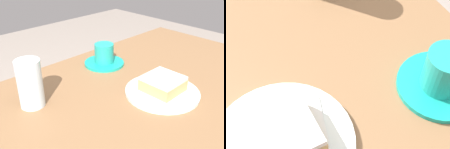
{
  "view_description": "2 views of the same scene",
  "coord_description": "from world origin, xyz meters",
  "views": [
    {
      "loc": [
        0.47,
        0.45,
        1.13
      ],
      "look_at": [
        -0.03,
        -0.06,
        0.77
      ],
      "focal_mm": 42.86,
      "sensor_mm": 36.0,
      "label": 1
    },
    {
      "loc": [
        -0.34,
        0.1,
        1.18
      ],
      "look_at": [
        -0.04,
        -0.06,
        0.75
      ],
      "focal_mm": 54.26,
      "sensor_mm": 36.0,
      "label": 2
    }
  ],
  "objects": [
    {
      "name": "table",
      "position": [
        0.0,
        0.0,
        0.63
      ],
      "size": [
        1.3,
        0.67,
        0.73
      ],
      "color": "brown",
      "rests_on": "ground_plane"
    },
    {
      "name": "plate_glazed_square",
      "position": [
        -0.11,
        0.07,
        0.73
      ],
      "size": [
        0.22,
        0.22,
        0.01
      ],
      "primitive_type": "cylinder",
      "color": "silver",
      "rests_on": "table"
    },
    {
      "name": "napkin_glazed_square",
      "position": [
        -0.11,
        0.07,
        0.74
      ],
      "size": [
        0.16,
        0.16,
        0.0
      ],
      "primitive_type": "cube",
      "rotation": [
        0.0,
        0.0,
        -0.26
      ],
      "color": "white",
      "rests_on": "plate_glazed_square"
    },
    {
      "name": "donut_glazed_square",
      "position": [
        -0.11,
        0.07,
        0.76
      ],
      "size": [
        0.1,
        0.1,
        0.04
      ],
      "color": "tan",
      "rests_on": "napkin_glazed_square"
    },
    {
      "name": "water_glass",
      "position": [
        0.19,
        -0.14,
        0.79
      ],
      "size": [
        0.07,
        0.07,
        0.13
      ],
      "primitive_type": "cylinder",
      "color": "silver",
      "rests_on": "table"
    },
    {
      "name": "coffee_cup",
      "position": [
        -0.13,
        -0.2,
        0.76
      ],
      "size": [
        0.14,
        0.14,
        0.08
      ],
      "color": "#16A392",
      "rests_on": "table"
    }
  ]
}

